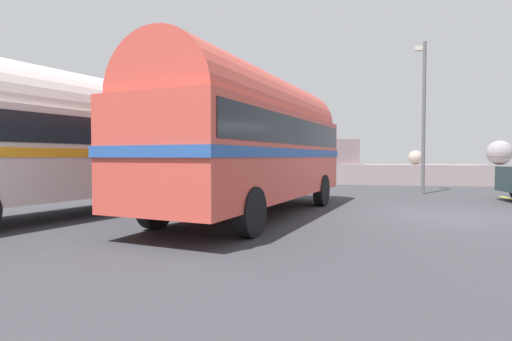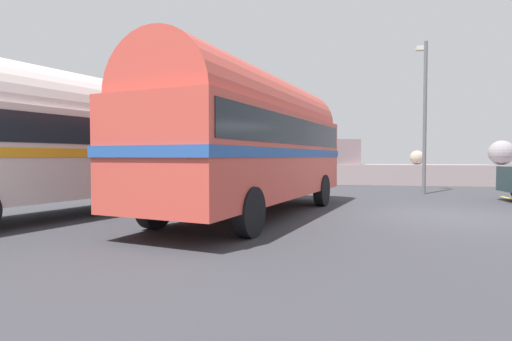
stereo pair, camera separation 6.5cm
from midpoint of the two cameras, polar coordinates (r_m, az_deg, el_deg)
ground at (r=11.29m, az=24.91°, el=-5.96°), size 32.00×26.00×0.02m
breakwater at (r=22.89m, az=18.58°, el=-0.19°), size 31.36×1.93×2.47m
vintage_coach at (r=10.30m, az=-0.49°, el=4.85°), size 4.38×8.91×3.70m
second_coach at (r=11.40m, az=-26.40°, el=4.37°), size 4.95×8.90×3.70m
lamp_post at (r=17.69m, az=22.68°, el=8.16°), size 0.44×0.87×6.15m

